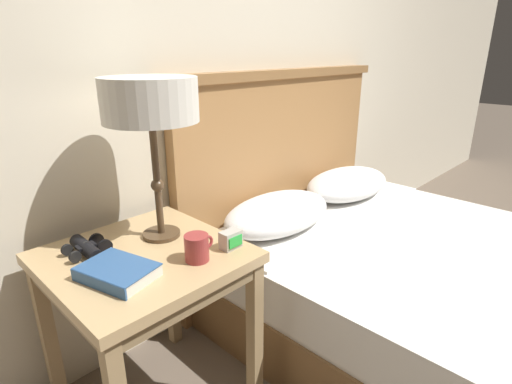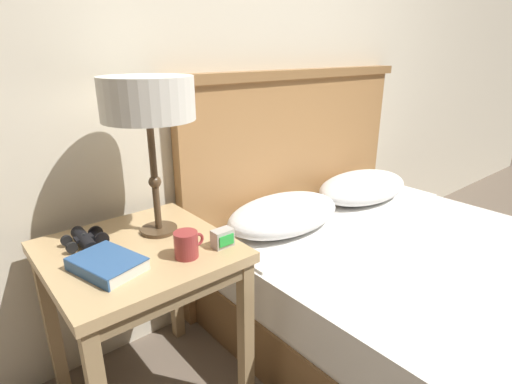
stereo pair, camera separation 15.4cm
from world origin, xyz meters
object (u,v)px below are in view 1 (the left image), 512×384
Objects in this scene: binoculars_pair at (87,248)px; alarm_clock at (231,239)px; bed at (436,289)px; nightstand at (146,276)px; table_lamp at (150,104)px; book_on_nightstand at (117,272)px; coffee_mug at (197,248)px.

alarm_clock is at bearing -40.37° from binoculars_pair.
alarm_clock is (-0.83, 0.41, 0.40)m from bed.
table_lamp reaches higher than nightstand.
book_on_nightstand is 3.46× the size of alarm_clock.
bed reaches higher than nightstand.
bed reaches higher than binoculars_pair.
binoculars_pair reaches higher than nightstand.
book_on_nightstand is at bearing 159.87° from coffee_mug.
table_lamp reaches higher than book_on_nightstand.
bed is at bearing -30.92° from binoculars_pair.
table_lamp is 3.39× the size of binoculars_pair.
coffee_mug is (-0.96, 0.42, 0.41)m from bed.
coffee_mug reaches higher than alarm_clock.
alarm_clock is at bearing -15.46° from book_on_nightstand.
nightstand is at bearing 31.40° from book_on_nightstand.
alarm_clock reaches higher than nightstand.
bed is 1.01m from alarm_clock.
nightstand is at bearing 120.29° from coffee_mug.
book_on_nightstand is at bearing 156.82° from bed.
bed is at bearing -26.23° from alarm_clock.
alarm_clock is (0.35, -0.10, 0.01)m from book_on_nightstand.
book_on_nightstand is at bearing -148.60° from nightstand.
nightstand is 2.66× the size of book_on_nightstand.
nightstand is 6.25× the size of coffee_mug.
coffee_mug is at bearing -94.70° from table_lamp.
binoculars_pair is 0.36m from coffee_mug.
alarm_clock is (0.35, -0.30, 0.01)m from binoculars_pair.
table_lamp is at bearing 30.13° from nightstand.
nightstand is 1.19× the size of table_lamp.
bed is 1.43m from binoculars_pair.
table_lamp reaches higher than binoculars_pair.
coffee_mug is at bearing -20.13° from book_on_nightstand.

